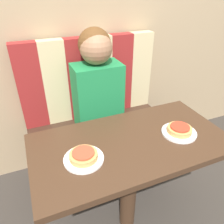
{
  "coord_description": "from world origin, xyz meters",
  "views": [
    {
      "loc": [
        -0.45,
        -0.81,
        1.44
      ],
      "look_at": [
        0.0,
        0.27,
        0.74
      ],
      "focal_mm": 35.0,
      "sensor_mm": 36.0,
      "label": 1
    }
  ],
  "objects_px": {
    "pizza_right": "(180,129)",
    "person": "(97,79)",
    "pizza_left": "(83,155)",
    "plate_left": "(84,159)",
    "plate_right": "(179,133)"
  },
  "relations": [
    {
      "from": "person",
      "to": "pizza_right",
      "type": "relative_size",
      "value": 5.35
    },
    {
      "from": "person",
      "to": "pizza_left",
      "type": "distance_m",
      "value": 0.66
    },
    {
      "from": "person",
      "to": "plate_left",
      "type": "xyz_separation_m",
      "value": [
        -0.28,
        -0.59,
        -0.14
      ]
    },
    {
      "from": "person",
      "to": "pizza_left",
      "type": "xyz_separation_m",
      "value": [
        -0.28,
        -0.59,
        -0.12
      ]
    },
    {
      "from": "pizza_left",
      "to": "pizza_right",
      "type": "relative_size",
      "value": 1.0
    },
    {
      "from": "person",
      "to": "pizza_left",
      "type": "relative_size",
      "value": 5.35
    },
    {
      "from": "plate_right",
      "to": "pizza_right",
      "type": "height_order",
      "value": "pizza_right"
    },
    {
      "from": "person",
      "to": "plate_left",
      "type": "height_order",
      "value": "person"
    },
    {
      "from": "pizza_left",
      "to": "pizza_right",
      "type": "bearing_deg",
      "value": 0.0
    },
    {
      "from": "person",
      "to": "pizza_left",
      "type": "height_order",
      "value": "person"
    },
    {
      "from": "pizza_right",
      "to": "person",
      "type": "bearing_deg",
      "value": 115.1
    },
    {
      "from": "plate_left",
      "to": "pizza_left",
      "type": "bearing_deg",
      "value": 90.0
    },
    {
      "from": "plate_left",
      "to": "pizza_right",
      "type": "xyz_separation_m",
      "value": [
        0.55,
        0.0,
        0.02
      ]
    },
    {
      "from": "person",
      "to": "plate_left",
      "type": "bearing_deg",
      "value": -115.1
    },
    {
      "from": "person",
      "to": "pizza_right",
      "type": "bearing_deg",
      "value": -64.9
    }
  ]
}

